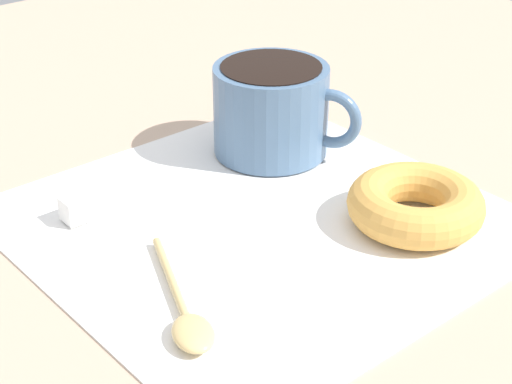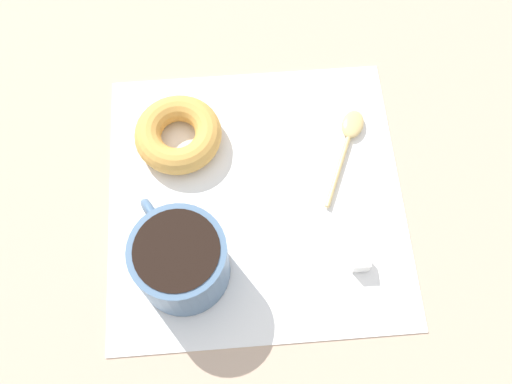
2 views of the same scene
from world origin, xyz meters
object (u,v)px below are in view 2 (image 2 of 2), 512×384
Objects in this scene: spoon at (349,136)px; sugar_cube at (360,261)px; coffee_cup at (180,259)px; donut at (178,134)px.

sugar_cube is (0.83, 14.48, 0.46)cm from spoon.
donut is at bearing -88.97° from coffee_cup.
sugar_cube is (-17.94, 15.36, -0.59)cm from donut.
donut is 0.80× the size of spoon.
spoon is 6.87× the size of sugar_cube.
sugar_cube is at bearing 178.31° from coffee_cup.
coffee_cup is 1.18× the size of donut.
donut is 18.82cm from spoon.
spoon is at bearing -93.27° from sugar_cube.
donut is (0.27, -14.84, -2.31)cm from coffee_cup.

